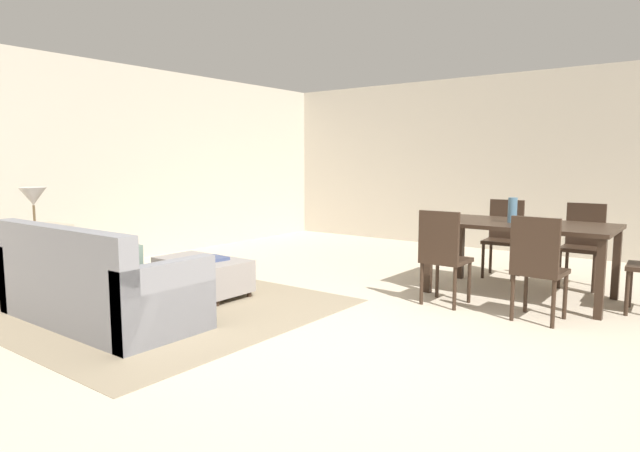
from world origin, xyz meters
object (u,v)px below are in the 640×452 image
(couch, at_px, (96,288))
(dining_chair_far_right, at_px, (583,240))
(table_lamp, at_px, (33,199))
(side_table, at_px, (37,252))
(dining_chair_far_left, at_px, (504,233))
(book_on_ottoman, at_px, (214,258))
(vase_centerpiece, at_px, (512,210))
(dining_chair_near_left, at_px, (443,252))
(dining_table, at_px, (521,231))
(ottoman_table, at_px, (203,274))
(dining_chair_near_right, at_px, (537,263))

(couch, distance_m, dining_chair_far_right, 5.02)
(table_lamp, bearing_deg, dining_chair_far_right, 41.63)
(side_table, height_order, dining_chair_far_left, dining_chair_far_left)
(dining_chair_far_right, bearing_deg, dining_chair_far_left, 178.87)
(couch, height_order, dining_chair_far_left, dining_chair_far_left)
(table_lamp, height_order, book_on_ottoman, table_lamp)
(vase_centerpiece, xyz_separation_m, book_on_ottoman, (-2.40, -1.86, -0.49))
(couch, bearing_deg, dining_chair_near_left, 46.58)
(dining_table, bearing_deg, table_lamp, -142.45)
(ottoman_table, relative_size, dining_chair_near_right, 1.09)
(dining_table, relative_size, dining_chair_near_left, 1.90)
(dining_chair_near_left, distance_m, dining_chair_far_right, 1.91)
(dining_table, bearing_deg, dining_chair_near_left, -119.85)
(dining_chair_near_left, height_order, book_on_ottoman, dining_chair_near_left)
(dining_table, relative_size, dining_chair_far_right, 1.90)
(side_table, bearing_deg, vase_centerpiece, 37.72)
(ottoman_table, xyz_separation_m, dining_chair_far_left, (2.18, 2.81, 0.30))
(side_table, relative_size, dining_chair_near_right, 0.65)
(dining_chair_near_right, bearing_deg, book_on_ottoman, -159.83)
(table_lamp, relative_size, dining_chair_far_right, 0.57)
(dining_table, relative_size, dining_chair_far_left, 1.90)
(side_table, height_order, dining_chair_near_left, dining_chair_near_left)
(dining_table, relative_size, dining_chair_near_right, 1.90)
(dining_chair_far_left, relative_size, dining_chair_far_right, 1.00)
(ottoman_table, xyz_separation_m, vase_centerpiece, (2.55, 1.90, 0.67))
(side_table, distance_m, vase_centerpiece, 4.87)
(dining_chair_far_left, relative_size, book_on_ottoman, 3.54)
(table_lamp, distance_m, dining_chair_near_right, 4.85)
(dining_chair_near_left, relative_size, dining_chair_far_left, 1.00)
(side_table, relative_size, dining_chair_far_left, 0.65)
(ottoman_table, distance_m, dining_chair_near_right, 3.23)
(table_lamp, bearing_deg, side_table, 36.87)
(dining_chair_near_left, distance_m, dining_chair_far_left, 1.70)
(ottoman_table, height_order, table_lamp, table_lamp)
(table_lamp, bearing_deg, dining_chair_near_right, 26.62)
(dining_chair_near_right, height_order, book_on_ottoman, dining_chair_near_right)
(dining_table, xyz_separation_m, dining_chair_far_right, (0.42, 0.84, -0.16))
(dining_chair_near_left, bearing_deg, book_on_ottoman, -151.85)
(ottoman_table, xyz_separation_m, dining_chair_near_left, (2.15, 1.11, 0.30))
(table_lamp, bearing_deg, dining_table, 37.55)
(book_on_ottoman, bearing_deg, dining_chair_far_right, 43.44)
(table_lamp, height_order, dining_chair_near_left, table_lamp)
(side_table, xyz_separation_m, dining_chair_far_right, (4.34, 3.86, 0.05))
(ottoman_table, relative_size, book_on_ottoman, 3.84)
(dining_table, distance_m, vase_centerpiece, 0.23)
(ottoman_table, bearing_deg, dining_chair_far_right, 42.39)
(table_lamp, relative_size, vase_centerpiece, 2.06)
(vase_centerpiece, bearing_deg, ottoman_table, -143.35)
(side_table, relative_size, dining_chair_far_right, 0.65)
(dining_chair_far_left, distance_m, book_on_ottoman, 3.44)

